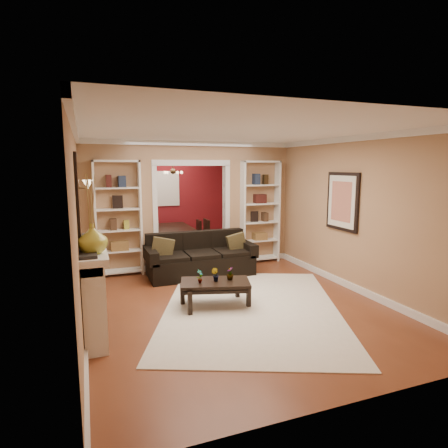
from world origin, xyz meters
name	(u,v)px	position (x,y,z in m)	size (l,w,h in m)	color
floor	(209,281)	(0.00, 0.00, 0.00)	(8.00, 8.00, 0.00)	brown
ceiling	(208,137)	(0.00, 0.00, 2.70)	(8.00, 8.00, 0.00)	white
wall_back	(165,195)	(0.00, 4.00, 1.35)	(8.00, 8.00, 0.00)	#A97F59
wall_front	(352,263)	(0.00, -4.00, 1.35)	(8.00, 8.00, 0.00)	#A97F59
wall_left	(79,217)	(-2.25, 0.00, 1.35)	(8.00, 8.00, 0.00)	#A97F59
wall_right	(312,207)	(2.25, 0.00, 1.35)	(8.00, 8.00, 0.00)	#A97F59
partition_wall	(192,205)	(0.00, 1.20, 1.35)	(4.50, 0.15, 2.70)	#A97F59
red_back_panel	(165,197)	(0.00, 3.97, 1.32)	(4.44, 0.04, 2.64)	maroon
dining_window	(166,189)	(0.00, 3.93, 1.55)	(0.78, 0.03, 0.98)	#8CA5CC
area_rug	(251,307)	(0.19, -1.51, 0.01)	(2.63, 3.69, 0.01)	silver
sofa	(201,255)	(-0.03, 0.45, 0.42)	(2.17, 0.94, 0.85)	black
pillow_left	(162,248)	(-0.80, 0.43, 0.62)	(0.41, 0.12, 0.41)	brown
pillow_right	(236,243)	(0.73, 0.43, 0.60)	(0.38, 0.11, 0.38)	brown
coffee_table	(215,294)	(-0.31, -1.24, 0.20)	(1.07, 0.58, 0.40)	black
plant_left	(200,276)	(-0.56, -1.24, 0.51)	(0.11, 0.08, 0.21)	#336626
plant_center	(215,275)	(-0.31, -1.24, 0.51)	(0.11, 0.09, 0.20)	#336626
plant_right	(230,273)	(-0.06, -1.24, 0.50)	(0.11, 0.11, 0.20)	#336626
bookshelf_left	(118,219)	(-1.55, 1.03, 1.15)	(0.90, 0.30, 2.30)	white
bookshelf_right	(260,212)	(1.55, 1.03, 1.15)	(0.90, 0.30, 2.30)	white
fireplace	(95,288)	(-2.09, -1.50, 0.58)	(0.32, 1.70, 1.16)	white
vase	(92,239)	(-2.09, -1.98, 1.34)	(0.34, 0.34, 0.36)	#A5A635
mirror	(78,197)	(-2.23, -1.50, 1.80)	(0.03, 0.95, 1.10)	silver
wall_sconce	(84,186)	(-2.15, 0.55, 1.83)	(0.18, 0.18, 0.22)	#FFE0A5
framed_art	(342,201)	(2.21, -1.00, 1.55)	(0.04, 0.85, 1.05)	black
dining_table	(174,239)	(-0.04, 2.77, 0.31)	(0.98, 1.76, 0.62)	black
dining_chair_nw	(155,240)	(-0.59, 2.47, 0.39)	(0.39, 0.39, 0.78)	black
dining_chair_ne	(198,235)	(0.51, 2.47, 0.43)	(0.42, 0.42, 0.86)	black
dining_chair_sw	(151,235)	(-0.59, 3.07, 0.40)	(0.39, 0.39, 0.79)	black
dining_chair_se	(192,233)	(0.51, 3.07, 0.38)	(0.37, 0.37, 0.75)	black
chandelier	(175,173)	(0.00, 2.70, 2.02)	(0.50, 0.50, 0.30)	#3D301C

